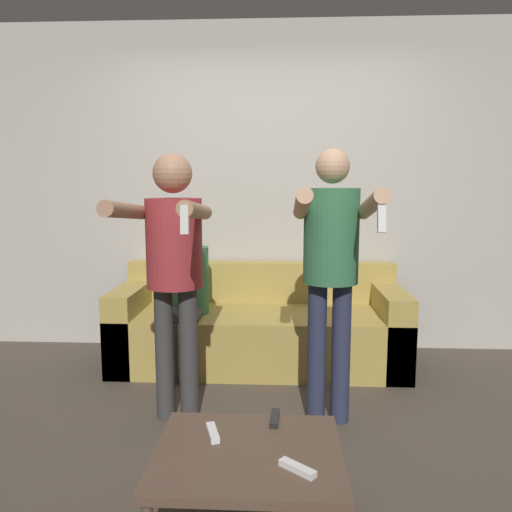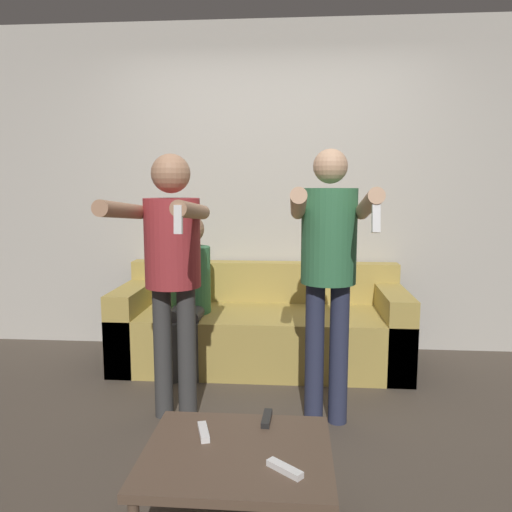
% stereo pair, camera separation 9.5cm
% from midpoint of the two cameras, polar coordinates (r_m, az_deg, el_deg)
% --- Properties ---
extents(ground_plane, '(14.00, 14.00, 0.00)m').
position_cam_midpoint_polar(ground_plane, '(2.99, 1.34, -19.42)').
color(ground_plane, '#4C4238').
extents(wall_back, '(6.40, 0.06, 2.70)m').
position_cam_midpoint_polar(wall_back, '(4.22, 2.59, 7.64)').
color(wall_back, '#B7B2A8').
rests_on(wall_back, ground_plane).
extents(couch, '(2.19, 0.82, 0.75)m').
position_cam_midpoint_polar(couch, '(3.93, 1.27, -8.36)').
color(couch, '#AD9347').
rests_on(couch, ground_plane).
extents(person_standing_left, '(0.44, 0.78, 1.56)m').
position_cam_midpoint_polar(person_standing_left, '(2.89, -8.71, -0.02)').
color(person_standing_left, '#383838').
rests_on(person_standing_left, ground_plane).
extents(person_standing_right, '(0.43, 0.69, 1.58)m').
position_cam_midpoint_polar(person_standing_right, '(2.83, 9.28, -0.10)').
color(person_standing_right, '#282D47').
rests_on(person_standing_right, ground_plane).
extents(person_seated, '(0.31, 0.53, 1.17)m').
position_cam_midpoint_polar(person_seated, '(3.75, -6.98, -3.31)').
color(person_seated, '#383838').
rests_on(person_seated, ground_plane).
extents(coffee_table, '(0.74, 0.63, 0.36)m').
position_cam_midpoint_polar(coffee_table, '(2.11, -0.77, -22.20)').
color(coffee_table, brown).
rests_on(coffee_table, ground_plane).
extents(remote_near, '(0.14, 0.12, 0.02)m').
position_cam_midpoint_polar(remote_near, '(1.96, 4.80, -23.09)').
color(remote_near, white).
rests_on(remote_near, coffee_table).
extents(remote_mid, '(0.08, 0.15, 0.02)m').
position_cam_midpoint_polar(remote_mid, '(2.20, -4.71, -19.41)').
color(remote_mid, white).
rests_on(remote_mid, coffee_table).
extents(remote_far, '(0.04, 0.15, 0.02)m').
position_cam_midpoint_polar(remote_far, '(2.30, 2.48, -18.05)').
color(remote_far, black).
rests_on(remote_far, coffee_table).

